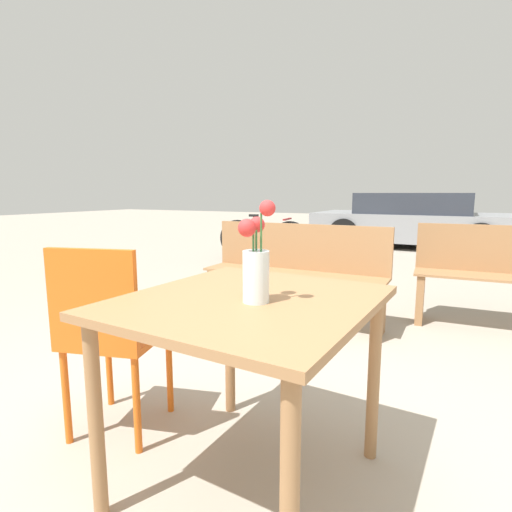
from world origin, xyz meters
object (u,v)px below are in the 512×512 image
at_px(table_front, 249,325).
at_px(parked_car, 413,221).
at_px(flower_vase, 256,268).
at_px(cafe_chair, 108,329).
at_px(bench_near, 295,270).
at_px(bicycle, 263,239).

distance_m(table_front, parked_car, 7.76).
distance_m(flower_vase, parked_car, 7.82).
distance_m(cafe_chair, parked_car, 7.79).
relative_size(flower_vase, parked_car, 0.09).
bearing_deg(table_front, parked_car, 91.12).
height_order(table_front, cafe_chair, cafe_chair).
bearing_deg(table_front, cafe_chair, -179.39).
height_order(bench_near, bicycle, bench_near).
xyz_separation_m(bench_near, parked_car, (0.41, 5.84, 0.08)).
relative_size(table_front, bench_near, 0.62).
xyz_separation_m(cafe_chair, parked_car, (0.55, 7.77, 0.03)).
relative_size(cafe_chair, bicycle, 0.56).
bearing_deg(bicycle, bench_near, -59.85).
relative_size(bench_near, bicycle, 0.99).
bearing_deg(table_front, bicycle, 115.01).
relative_size(table_front, cafe_chair, 1.10).
bearing_deg(table_front, flower_vase, -41.53).
bearing_deg(cafe_chair, parked_car, 85.94).
bearing_deg(bench_near, parked_car, 86.01).
distance_m(flower_vase, bench_near, 2.10).
bearing_deg(bench_near, bicycle, 120.15).
bearing_deg(bicycle, flower_vase, -64.71).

